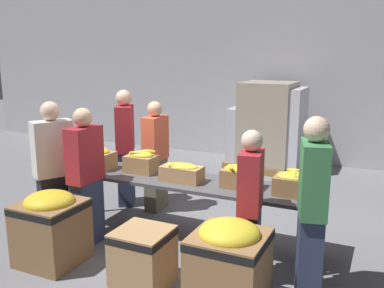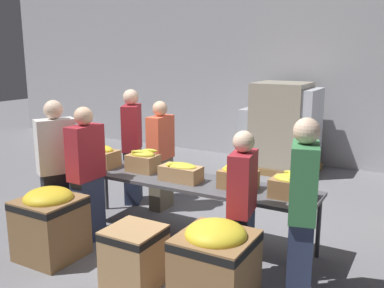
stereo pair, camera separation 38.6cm
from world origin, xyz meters
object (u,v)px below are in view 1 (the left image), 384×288
Objects in this scene: sorting_table at (187,184)px; banana_box_0 at (98,158)px; banana_box_2 at (182,172)px; pallet_stack_2 at (267,127)px; volunteer_5 at (54,172)px; donation_bin_0 at (51,225)px; donation_bin_1 at (143,256)px; volunteer_3 at (250,208)px; pallet_stack_0 at (279,130)px; banana_box_3 at (241,176)px; volunteer_2 at (312,210)px; pallet_stack_1 at (256,138)px; volunteer_4 at (156,157)px; volunteer_0 at (86,178)px; banana_box_4 at (294,183)px; donation_bin_2 at (229,263)px; banana_box_1 at (141,162)px; volunteer_1 at (125,148)px.

sorting_table is 1.31m from banana_box_0.
pallet_stack_2 is at bearing 89.42° from banana_box_2.
volunteer_5 reaches higher than pallet_stack_2.
donation_bin_0 reaches higher than donation_bin_1.
volunteer_3 is at bearing 31.68° from donation_bin_1.
banana_box_2 is at bearing -94.12° from pallet_stack_0.
banana_box_3 is 0.24× the size of volunteer_2.
pallet_stack_1 reaches higher than banana_box_0.
pallet_stack_2 is at bearing 163.56° from volunteer_4.
banana_box_4 is at bearing -73.63° from volunteer_0.
banana_box_0 is 3.91m from pallet_stack_1.
pallet_stack_0 reaches higher than donation_bin_2.
banana_box_3 is (1.35, -0.05, -0.01)m from banana_box_1.
volunteer_0 is 0.68m from donation_bin_0.
banana_box_2 is at bearing -1.66° from banana_box_0.
donation_bin_1 is 4.91m from pallet_stack_1.
pallet_stack_2 is at bearing 77.28° from donation_bin_0.
donation_bin_1 is (1.16, 0.00, -0.11)m from donation_bin_0.
banana_box_3 is (0.68, -0.00, 0.18)m from sorting_table.
volunteer_0 reaches higher than banana_box_3.
banana_box_3 is 0.69m from volunteer_3.
sorting_table is 8.17× the size of banana_box_1.
banana_box_0 is 0.53× the size of donation_bin_0.
pallet_stack_2 reaches higher than banana_box_3.
banana_box_0 is at bearing -109.60° from pallet_stack_2.
pallet_stack_2 is (1.46, 4.27, -0.01)m from volunteer_5.
donation_bin_2 is (1.01, -1.10, -0.43)m from banana_box_2.
volunteer_3 is 0.97× the size of volunteer_4.
pallet_stack_0 is (0.26, 3.67, -0.08)m from banana_box_2.
banana_box_4 is at bearing 2.68° from banana_box_2.
volunteer_4 reaches higher than donation_bin_0.
banana_box_0 is 1.04× the size of banana_box_3.
donation_bin_2 is at bearing -81.07° from pallet_stack_0.
banana_box_1 is 0.24× the size of pallet_stack_0.
banana_box_1 is 1.06m from volunteer_5.
sorting_table is at bearing 33.91° from volunteer_1.
sorting_table is at bearing -86.03° from pallet_stack_1.
banana_box_3 is at bearing 62.96° from donation_bin_1.
volunteer_2 is 2.80m from volunteer_4.
donation_bin_1 is (1.54, -0.50, -0.53)m from volunteer_5.
banana_box_2 is at bearing -59.31° from volunteer_0.
banana_box_0 is 0.65m from volunteer_0.
volunteer_2 is at bearing -60.26° from volunteer_5.
volunteer_4 is at bearing -106.57° from pallet_stack_2.
donation_bin_0 is at bearing -113.38° from volunteer_5.
banana_box_0 is 0.27× the size of volunteer_4.
volunteer_0 is 4.40m from pallet_stack_0.
volunteer_4 is 0.93× the size of volunteer_5.
volunteer_3 is 1.15m from donation_bin_1.
pallet_stack_1 reaches higher than banana_box_4.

